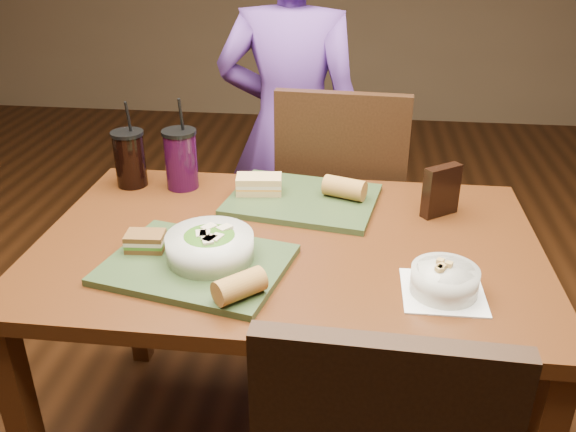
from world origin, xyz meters
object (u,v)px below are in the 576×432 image
(tray_far, at_px, (303,200))
(sandwich_near, at_px, (146,241))
(dining_table, at_px, (288,270))
(tray_near, at_px, (197,265))
(baguette_far, at_px, (345,188))
(cup_berry, at_px, (181,159))
(cup_cola, at_px, (130,158))
(sandwich_far, at_px, (259,184))
(chip_bag, at_px, (441,191))
(chair_far, at_px, (339,207))
(diner, at_px, (291,132))
(salad_bowl, at_px, (210,245))
(baguette_near, at_px, (240,286))
(soup_bowl, at_px, (444,280))

(tray_far, height_order, sandwich_near, sandwich_near)
(tray_far, bearing_deg, dining_table, -93.85)
(tray_near, height_order, baguette_far, baguette_far)
(cup_berry, bearing_deg, cup_cola, -178.70)
(dining_table, height_order, baguette_far, baguette_far)
(tray_near, relative_size, tray_far, 1.00)
(sandwich_near, relative_size, sandwich_far, 0.70)
(cup_cola, bearing_deg, chip_bag, -5.94)
(chair_far, bearing_deg, sandwich_far, -122.62)
(diner, distance_m, baguette_far, 0.61)
(salad_bowl, xyz_separation_m, baguette_far, (0.31, 0.39, -0.01))
(tray_near, bearing_deg, tray_far, 61.41)
(baguette_near, bearing_deg, baguette_far, 69.41)
(tray_near, relative_size, sandwich_far, 3.00)
(cup_cola, xyz_separation_m, cup_berry, (0.16, 0.00, 0.00))
(diner, bearing_deg, tray_far, 103.19)
(sandwich_far, distance_m, chip_bag, 0.53)
(tray_far, bearing_deg, baguette_near, -98.97)
(diner, bearing_deg, cup_cola, 52.40)
(tray_far, relative_size, baguette_far, 3.45)
(baguette_far, bearing_deg, soup_bowl, -61.91)
(tray_near, distance_m, sandwich_near, 0.15)
(tray_near, relative_size, cup_berry, 1.48)
(chair_far, height_order, soup_bowl, chair_far)
(tray_near, bearing_deg, dining_table, 39.28)
(sandwich_near, height_order, cup_cola, cup_cola)
(cup_cola, bearing_deg, tray_near, -54.95)
(tray_far, xyz_separation_m, sandwich_far, (-0.13, 0.02, 0.04))
(tray_near, xyz_separation_m, baguette_near, (0.13, -0.14, 0.04))
(chair_far, distance_m, baguette_far, 0.44)
(salad_bowl, height_order, cup_cola, cup_cola)
(chair_far, height_order, diner, diner)
(dining_table, xyz_separation_m, sandwich_far, (-0.12, 0.25, 0.13))
(chair_far, height_order, chip_bag, chair_far)
(sandwich_near, xyz_separation_m, cup_berry, (-0.03, 0.42, 0.05))
(tray_near, height_order, tray_far, same)
(tray_far, xyz_separation_m, salad_bowl, (-0.19, -0.38, 0.04))
(dining_table, xyz_separation_m, tray_near, (-0.20, -0.16, 0.10))
(baguette_near, relative_size, chip_bag, 0.78)
(salad_bowl, relative_size, sandwich_near, 2.15)
(baguette_far, bearing_deg, dining_table, -119.14)
(soup_bowl, height_order, sandwich_far, soup_bowl)
(sandwich_far, relative_size, baguette_far, 1.15)
(chip_bag, bearing_deg, tray_near, 174.55)
(cup_berry, bearing_deg, baguette_far, -6.64)
(soup_bowl, height_order, sandwich_near, soup_bowl)
(baguette_far, distance_m, cup_berry, 0.51)
(cup_cola, bearing_deg, soup_bowl, -29.14)
(soup_bowl, distance_m, chip_bag, 0.41)
(sandwich_far, xyz_separation_m, chip_bag, (0.52, -0.05, 0.03))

